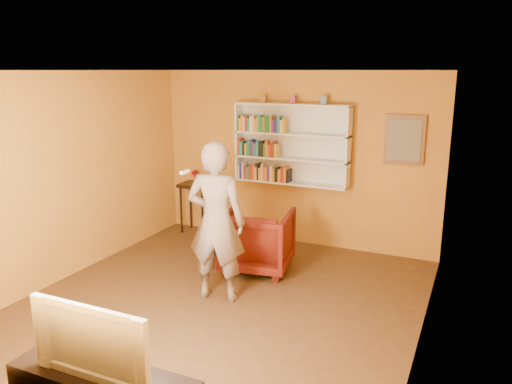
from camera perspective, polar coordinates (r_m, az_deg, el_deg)
room_shell at (r=5.69m, az=-4.42°, el=-3.54°), size 5.30×5.80×2.88m
bookshelf at (r=7.71m, az=4.23°, el=5.47°), size 1.80×0.29×1.23m
books_row_lower at (r=7.85m, az=0.99°, el=2.20°), size 0.86×0.19×0.27m
books_row_middle at (r=7.82m, az=0.28°, el=4.99°), size 0.67×0.19×0.26m
books_row_upper at (r=7.74m, az=0.73°, el=7.77°), size 0.78×0.19×0.26m
ornament_left at (r=7.76m, az=0.89°, el=10.59°), size 0.08×0.08×0.11m
ornament_centre at (r=7.57m, az=4.30°, el=10.46°), size 0.08×0.08×0.11m
ornament_right at (r=7.42m, az=7.79°, el=10.35°), size 0.09×0.09×0.12m
framed_painting at (r=7.33m, az=16.63°, el=5.74°), size 0.55×0.05×0.70m
console_table at (r=8.46m, az=-6.89°, el=-0.00°), size 0.52×0.40×0.85m
ruby_lustre at (r=8.39m, az=-6.95°, el=2.06°), size 0.14×0.14×0.23m
armchair at (r=6.90m, az=0.18°, el=-5.52°), size 1.04×1.06×0.84m
person at (r=5.89m, az=-4.56°, el=-3.45°), size 0.77×0.58×1.93m
game_remote at (r=5.65m, az=-8.13°, el=2.30°), size 0.04×0.15×0.04m
television at (r=3.93m, az=-17.48°, el=-15.54°), size 1.01×0.14×0.58m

